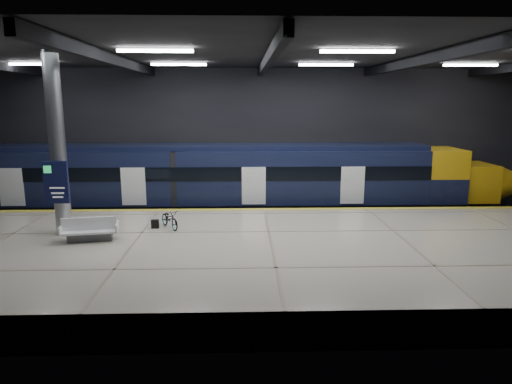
{
  "coord_description": "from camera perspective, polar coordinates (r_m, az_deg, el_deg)",
  "views": [
    {
      "loc": [
        -1.04,
        -18.4,
        6.19
      ],
      "look_at": [
        -0.43,
        1.5,
        2.2
      ],
      "focal_mm": 32.0,
      "sensor_mm": 36.0,
      "label": 1
    }
  ],
  "objects": [
    {
      "name": "pannier_bag",
      "position": [
        19.03,
        -12.5,
        -3.92
      ],
      "size": [
        0.3,
        0.19,
        0.35
      ],
      "primitive_type": "cube",
      "rotation": [
        0.0,
        0.0,
        0.02
      ],
      "color": "black",
      "rests_on": "platform"
    },
    {
      "name": "rails",
      "position": [
        24.7,
        0.71,
        -2.99
      ],
      "size": [
        30.0,
        1.52,
        0.16
      ],
      "color": "gray",
      "rests_on": "ground"
    },
    {
      "name": "bicycle",
      "position": [
        18.87,
        -10.73,
        -3.3
      ],
      "size": [
        1.24,
        1.53,
        0.78
      ],
      "primitive_type": "imported",
      "rotation": [
        0.0,
        0.0,
        0.57
      ],
      "color": "#99999E",
      "rests_on": "platform"
    },
    {
      "name": "platform",
      "position": [
        16.91,
        1.88,
        -8.16
      ],
      "size": [
        30.0,
        11.0,
        1.1
      ],
      "primitive_type": "cube",
      "color": "#BCB39F",
      "rests_on": "ground"
    },
    {
      "name": "bench",
      "position": [
        18.0,
        -20.04,
        -4.77
      ],
      "size": [
        2.13,
        1.15,
        0.89
      ],
      "rotation": [
        0.0,
        0.0,
        0.16
      ],
      "color": "#595B60",
      "rests_on": "platform"
    },
    {
      "name": "info_column",
      "position": [
        18.8,
        -23.59,
        5.11
      ],
      "size": [
        0.9,
        0.78,
        6.9
      ],
      "color": "#9EA0A5",
      "rests_on": "platform"
    },
    {
      "name": "train",
      "position": [
        24.26,
        -3.22,
        1.51
      ],
      "size": [
        29.4,
        2.84,
        3.79
      ],
      "color": "black",
      "rests_on": "ground"
    },
    {
      "name": "ground",
      "position": [
        19.45,
        1.4,
        -7.24
      ],
      "size": [
        30.0,
        30.0,
        0.0
      ],
      "primitive_type": "plane",
      "color": "black",
      "rests_on": "ground"
    },
    {
      "name": "room_shell",
      "position": [
        18.44,
        1.48,
        9.86
      ],
      "size": [
        30.1,
        16.1,
        8.05
      ],
      "color": "black",
      "rests_on": "ground"
    },
    {
      "name": "safety_strip",
      "position": [
        21.78,
        1.02,
        -2.17
      ],
      "size": [
        30.0,
        0.4,
        0.01
      ],
      "primitive_type": "cube",
      "color": "gold",
      "rests_on": "platform"
    }
  ]
}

